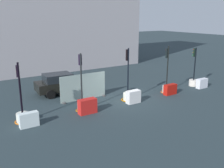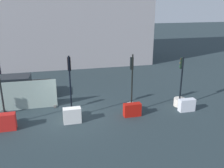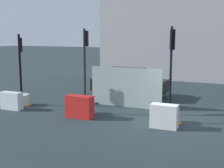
% 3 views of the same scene
% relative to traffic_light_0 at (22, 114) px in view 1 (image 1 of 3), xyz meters
% --- Properties ---
extents(ground_plane, '(120.00, 120.00, 0.00)m').
position_rel_traffic_light_0_xyz_m(ground_plane, '(7.11, 0.07, -0.48)').
color(ground_plane, '#263338').
extents(traffic_light_0, '(0.91, 0.91, 3.35)m').
position_rel_traffic_light_0_xyz_m(traffic_light_0, '(0.00, 0.00, 0.00)').
color(traffic_light_0, silver).
rests_on(traffic_light_0, ground_plane).
extents(traffic_light_1, '(0.82, 0.82, 3.58)m').
position_rel_traffic_light_0_xyz_m(traffic_light_1, '(3.54, -0.21, 0.12)').
color(traffic_light_1, '#B9AFA8').
rests_on(traffic_light_1, ground_plane).
extents(traffic_light_2, '(0.90, 0.90, 3.63)m').
position_rel_traffic_light_0_xyz_m(traffic_light_2, '(7.11, -0.10, 0.12)').
color(traffic_light_2, silver).
rests_on(traffic_light_2, ground_plane).
extents(traffic_light_3, '(0.84, 0.84, 3.56)m').
position_rel_traffic_light_0_xyz_m(traffic_light_3, '(10.67, -0.22, 0.11)').
color(traffic_light_3, '#ADA79F').
rests_on(traffic_light_3, ground_plane).
extents(traffic_light_4, '(0.72, 0.72, 3.20)m').
position_rel_traffic_light_0_xyz_m(traffic_light_4, '(13.96, -0.04, 0.07)').
color(traffic_light_4, silver).
rests_on(traffic_light_4, ground_plane).
extents(construction_barrier_0, '(1.00, 0.37, 0.79)m').
position_rel_traffic_light_0_xyz_m(construction_barrier_0, '(0.12, -0.82, -0.08)').
color(construction_barrier_0, silver).
rests_on(construction_barrier_0, ground_plane).
extents(construction_barrier_1, '(1.11, 0.48, 0.91)m').
position_rel_traffic_light_0_xyz_m(construction_barrier_1, '(3.61, -0.80, -0.02)').
color(construction_barrier_1, red).
rests_on(construction_barrier_1, ground_plane).
extents(construction_barrier_2, '(0.97, 0.46, 0.87)m').
position_rel_traffic_light_0_xyz_m(construction_barrier_2, '(7.08, -0.79, -0.04)').
color(construction_barrier_2, silver).
rests_on(construction_barrier_2, ground_plane).
extents(construction_barrier_3, '(1.02, 0.41, 0.77)m').
position_rel_traffic_light_0_xyz_m(construction_barrier_3, '(10.56, -0.75, -0.09)').
color(construction_barrier_3, '#B0150E').
rests_on(construction_barrier_3, ground_plane).
extents(construction_barrier_4, '(0.99, 0.40, 0.77)m').
position_rel_traffic_light_0_xyz_m(construction_barrier_4, '(14.01, -0.87, -0.09)').
color(construction_barrier_4, silver).
rests_on(construction_barrier_4, ground_plane).
extents(car_black_sedan, '(4.00, 2.29, 1.54)m').
position_rel_traffic_light_0_xyz_m(car_black_sedan, '(3.88, 3.96, 0.30)').
color(car_black_sedan, black).
rests_on(car_black_sedan, ground_plane).
extents(site_fence_panel, '(3.45, 0.50, 1.83)m').
position_rel_traffic_light_0_xyz_m(site_fence_panel, '(4.62, 1.71, 0.39)').
color(site_fence_panel, '#90A69E').
rests_on(site_fence_panel, ground_plane).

